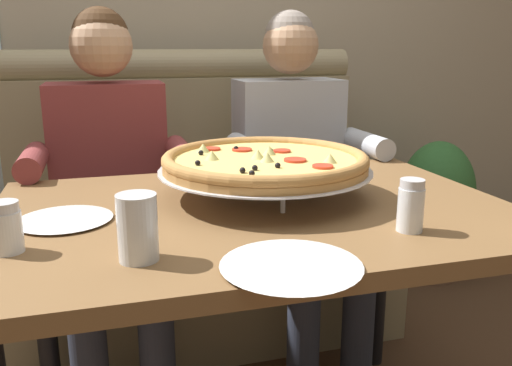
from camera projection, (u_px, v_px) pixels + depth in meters
name	position (u px, v px, depth m)	size (l,w,h in m)	color
booth_bench	(197.00, 228.00, 2.25)	(1.51, 0.78, 1.13)	#998966
dining_table	(257.00, 242.00, 1.34)	(1.26, 0.87, 0.76)	brown
diner_left	(111.00, 176.00, 1.83)	(0.54, 0.64, 1.27)	#2D3342
diner_right	(297.00, 164.00, 2.01)	(0.54, 0.64, 1.27)	#2D3342
pizza	(265.00, 162.00, 1.39)	(0.56, 0.56, 0.13)	silver
shaker_pepper_flakes	(411.00, 209.00, 1.14)	(0.06, 0.06, 0.11)	white
shaker_oregano	(6.00, 231.00, 1.02)	(0.06, 0.06, 0.10)	white
plate_near_left	(291.00, 262.00, 0.95)	(0.26, 0.26, 0.02)	white
plate_near_right	(64.00, 217.00, 1.21)	(0.22, 0.22, 0.02)	white
drinking_glass	(138.00, 232.00, 0.98)	(0.07, 0.07, 0.13)	silver
potted_plant	(436.00, 204.00, 2.63)	(0.36, 0.36, 0.70)	brown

